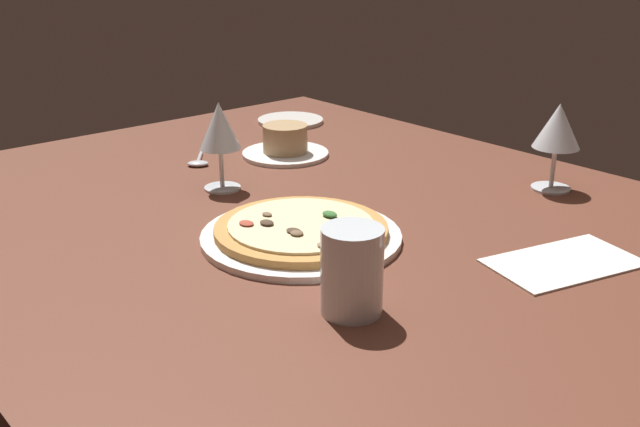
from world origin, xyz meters
The scene contains 9 objects.
dining_table centered at (0.00, 0.00, 2.00)cm, with size 150.00×110.00×4.00cm, color brown.
pizza_main centered at (0.66, -7.76, 5.17)cm, with size 29.11×29.11×3.34cm.
ramekin_on_saucer centered at (-34.30, 16.83, 6.42)cm, with size 17.12×17.12×6.27cm.
wine_glass_far centered at (11.55, 39.14, 14.81)cm, with size 7.95×7.95×15.06cm.
wine_glass_near centered at (-25.61, -3.87, 14.62)cm, with size 7.01×7.01×15.23cm.
water_glass centered at (21.11, -16.90, 8.53)cm, with size 7.33×7.33×10.53cm.
side_plate centered at (-54.71, 34.37, 4.45)cm, with size 15.18×15.18×0.90cm, color silver.
paper_menu centered at (30.05, 13.88, 4.15)cm, with size 11.54×20.29×0.30cm, color white.
spoon centered at (-40.59, 0.44, 4.46)cm, with size 8.82×7.58×1.00cm.
Camera 1 is at (77.08, -69.86, 46.00)cm, focal length 41.47 mm.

